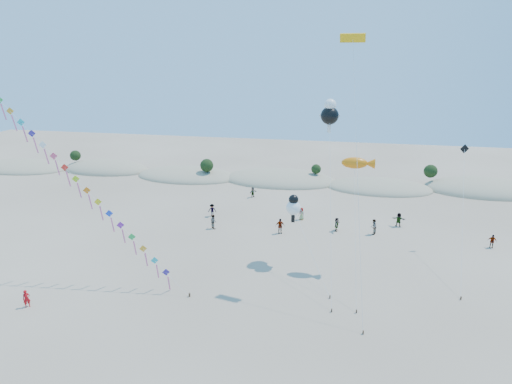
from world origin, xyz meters
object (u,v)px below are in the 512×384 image
at_px(parafoil_kite, 353,44).
at_px(fish_kite, 358,163).
at_px(kite_train, 33,135).
at_px(flyer_foreground, 27,299).

bearing_deg(parafoil_kite, fish_kite, 53.56).
bearing_deg(parafoil_kite, kite_train, -170.70).
height_order(fish_kite, parafoil_kite, parafoil_kite).
xyz_separation_m(parafoil_kite, flyer_foreground, (-25.72, -11.52, -20.32)).
relative_size(kite_train, flyer_foreground, 18.78).
height_order(parafoil_kite, flyer_foreground, parafoil_kite).
relative_size(parafoil_kite, flyer_foreground, 14.14).
distance_m(kite_train, parafoil_kite, 29.50).
bearing_deg(fish_kite, flyer_foreground, -153.88).
height_order(fish_kite, flyer_foreground, fish_kite).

